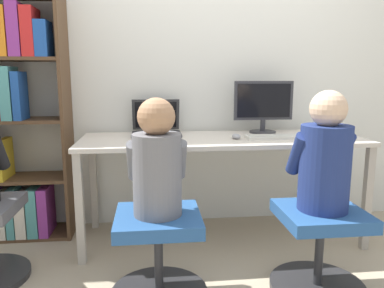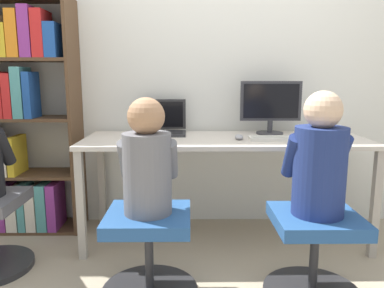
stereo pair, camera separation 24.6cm
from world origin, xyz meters
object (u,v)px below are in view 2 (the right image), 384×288
at_px(person_at_monitor, 320,160).
at_px(office_chair_right, 149,251).
at_px(desktop_monitor, 271,107).
at_px(laptop, 162,127).
at_px(bookshelf, 20,120).
at_px(keyboard, 279,138).
at_px(office_chair_left, 314,253).
at_px(person_at_laptop, 147,162).

bearing_deg(person_at_monitor, office_chair_right, 178.45).
height_order(desktop_monitor, laptop, desktop_monitor).
bearing_deg(laptop, desktop_monitor, -1.04).
xyz_separation_m(person_at_monitor, bookshelf, (-1.95, 0.93, 0.11)).
relative_size(desktop_monitor, keyboard, 1.13).
height_order(keyboard, office_chair_right, keyboard).
distance_m(office_chair_left, bookshelf, 2.25).
xyz_separation_m(laptop, person_at_laptop, (-0.01, -0.93, -0.06)).
relative_size(office_chair_right, person_at_monitor, 0.82).
relative_size(laptop, person_at_laptop, 0.59).
height_order(person_at_monitor, person_at_laptop, person_at_monitor).
height_order(office_chair_right, bookshelf, bookshelf).
bearing_deg(keyboard, office_chair_left, -85.54).
bearing_deg(keyboard, desktop_monitor, 91.21).
bearing_deg(office_chair_left, laptop, 132.65).
bearing_deg(keyboard, bookshelf, 171.89).
bearing_deg(desktop_monitor, keyboard, -88.79).
height_order(office_chair_right, person_at_monitor, person_at_monitor).
relative_size(keyboard, person_at_laptop, 0.67).
height_order(person_at_monitor, bookshelf, bookshelf).
relative_size(desktop_monitor, laptop, 1.26).
xyz_separation_m(desktop_monitor, keyboard, (0.01, -0.28, -0.19)).
bearing_deg(person_at_monitor, office_chair_left, -90.00).
bearing_deg(keyboard, office_chair_right, -142.83).
bearing_deg(person_at_laptop, office_chair_left, -2.09).
height_order(keyboard, person_at_laptop, person_at_laptop).
bearing_deg(office_chair_right, person_at_monitor, -1.55).
bearing_deg(desktop_monitor, office_chair_right, -132.48).
xyz_separation_m(office_chair_right, person_at_laptop, (0.00, 0.00, 0.50)).
bearing_deg(bookshelf, laptop, 1.05).
height_order(desktop_monitor, office_chair_left, desktop_monitor).
bearing_deg(desktop_monitor, person_at_laptop, -132.61).
xyz_separation_m(desktop_monitor, office_chair_right, (-0.84, -0.92, -0.71)).
height_order(office_chair_left, person_at_monitor, person_at_monitor).
bearing_deg(office_chair_left, person_at_monitor, 90.00).
xyz_separation_m(laptop, office_chair_right, (-0.01, -0.93, -0.56)).
bearing_deg(laptop, keyboard, -19.25).
height_order(desktop_monitor, person_at_monitor, desktop_monitor).
xyz_separation_m(desktop_monitor, person_at_monitor, (0.06, -0.94, -0.20)).
bearing_deg(person_at_laptop, desktop_monitor, 47.39).
distance_m(desktop_monitor, keyboard, 0.34).
height_order(office_chair_left, bookshelf, bookshelf).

